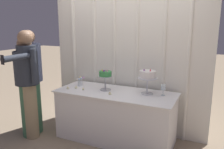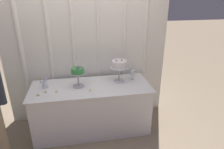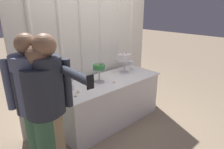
{
  "view_description": "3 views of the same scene",
  "coord_description": "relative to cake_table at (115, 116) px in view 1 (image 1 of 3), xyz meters",
  "views": [
    {
      "loc": [
        1.38,
        -2.96,
        1.8
      ],
      "look_at": [
        -0.01,
        0.01,
        1.07
      ],
      "focal_mm": 36.97,
      "sensor_mm": 36.0,
      "label": 1
    },
    {
      "loc": [
        -0.17,
        -2.69,
        2.13
      ],
      "look_at": [
        0.33,
        0.1,
        0.95
      ],
      "focal_mm": 32.3,
      "sensor_mm": 36.0,
      "label": 2
    },
    {
      "loc": [
        -1.95,
        -2.14,
        1.93
      ],
      "look_at": [
        0.03,
        0.06,
        0.88
      ],
      "focal_mm": 30.72,
      "sensor_mm": 36.0,
      "label": 3
    }
  ],
  "objects": [
    {
      "name": "cake_display_nearleft",
      "position": [
        -0.18,
        0.03,
        0.62
      ],
      "size": [
        0.22,
        0.22,
        0.33
      ],
      "color": "#B2B2B7",
      "rests_on": "cake_table"
    },
    {
      "name": "guest_man_dark_suit",
      "position": [
        -1.24,
        -0.5,
        0.57
      ],
      "size": [
        0.44,
        0.36,
        1.7
      ],
      "color": "#9E8966",
      "rests_on": "ground_plane"
    },
    {
      "name": "tealight_near_right",
      "position": [
        -0.5,
        -0.11,
        0.4
      ],
      "size": [
        0.04,
        0.04,
        0.03
      ],
      "color": "beige",
      "rests_on": "cake_table"
    },
    {
      "name": "tealight_near_left",
      "position": [
        -0.66,
        -0.08,
        0.4
      ],
      "size": [
        0.05,
        0.05,
        0.03
      ],
      "color": "beige",
      "rests_on": "cake_table"
    },
    {
      "name": "tealight_far_left",
      "position": [
        -0.75,
        -0.17,
        0.4
      ],
      "size": [
        0.05,
        0.05,
        0.03
      ],
      "color": "beige",
      "rests_on": "cake_table"
    },
    {
      "name": "cake_table",
      "position": [
        0.0,
        0.0,
        0.0
      ],
      "size": [
        1.83,
        0.74,
        0.78
      ],
      "color": "white",
      "rests_on": "ground_plane"
    },
    {
      "name": "tealight_far_right",
      "position": [
        -0.02,
        -0.15,
        0.4
      ],
      "size": [
        0.05,
        0.05,
        0.03
      ],
      "color": "beige",
      "rests_on": "cake_table"
    },
    {
      "name": "cake_display_nearright",
      "position": [
        0.46,
        0.11,
        0.66
      ],
      "size": [
        0.29,
        0.29,
        0.38
      ],
      "color": "silver",
      "rests_on": "cake_table"
    },
    {
      "name": "flower_vase",
      "position": [
        -0.68,
        0.08,
        0.46
      ],
      "size": [
        0.13,
        0.1,
        0.16
      ],
      "color": "silver",
      "rests_on": "cake_table"
    },
    {
      "name": "guest_man_pink_jacket",
      "position": [
        -1.35,
        -0.33,
        0.53
      ],
      "size": [
        0.49,
        0.49,
        1.7
      ],
      "color": "#3D6B4C",
      "rests_on": "ground_plane"
    },
    {
      "name": "ground_plane",
      "position": [
        0.0,
        -0.1,
        -0.39
      ],
      "size": [
        24.0,
        24.0,
        0.0
      ],
      "primitive_type": "plane",
      "color": "gray"
    },
    {
      "name": "wine_glass",
      "position": [
        0.69,
        0.14,
        0.5
      ],
      "size": [
        0.07,
        0.07,
        0.16
      ],
      "color": "silver",
      "rests_on": "cake_table"
    },
    {
      "name": "draped_curtain",
      "position": [
        -0.02,
        0.45,
        1.06
      ],
      "size": [
        2.69,
        0.15,
        2.74
      ],
      "color": "white",
      "rests_on": "ground_plane"
    },
    {
      "name": "guest_girl_blue_dress",
      "position": [
        -1.3,
        -0.47,
        0.48
      ],
      "size": [
        0.5,
        0.83,
        1.6
      ],
      "color": "#3D6B4C",
      "rests_on": "ground_plane"
    }
  ]
}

